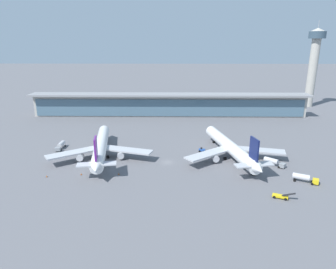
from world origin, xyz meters
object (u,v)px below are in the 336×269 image
Objects in this scene: airliner_centre_stand at (231,147)px; service_truck_by_tail_blue at (202,150)px; safety_cone_bravo at (81,174)px; service_truck_at_far_stand_grey at (60,145)px; service_truck_on_taxiway_grey at (274,162)px; control_tower at (314,61)px; safety_cone_charlie at (119,174)px; airliner_left_stand at (101,147)px; service_truck_mid_apron_yellow at (304,178)px; service_truck_under_wing_white at (255,172)px; service_truck_near_nose_yellow at (281,196)px; safety_cone_alpha at (47,176)px.

airliner_centre_stand is 17.76× the size of service_truck_by_tail_blue.
service_truck_at_far_stand_grey is at bearing 122.07° from safety_cone_bravo.
service_truck_on_taxiway_grey is at bearing -29.62° from service_truck_by_tail_blue.
airliner_centre_stand is at bearing -126.00° from control_tower.
service_truck_on_taxiway_grey is at bearing 8.94° from safety_cone_charlie.
service_truck_on_taxiway_grey is (71.46, -8.13, -3.11)m from airliner_left_stand.
service_truck_mid_apron_yellow is (77.49, -23.11, -3.11)m from airliner_left_stand.
safety_cone_bravo is at bearing -162.86° from airliner_centre_stand.
control_tower is at bearing 54.00° from airliner_centre_stand.
service_truck_on_taxiway_grey is at bearing -27.20° from airliner_centre_stand.
service_truck_under_wing_white is at bearing 1.68° from safety_cone_charlie.
control_tower is 192.91m from safety_cone_bravo.
service_truck_near_nose_yellow is 9.72× the size of safety_cone_bravo.
airliner_centre_stand is 81.35× the size of safety_cone_bravo.
service_truck_mid_apron_yellow is at bearing -4.61° from safety_cone_charlie.
airliner_left_stand is 81.82× the size of safety_cone_bravo.
service_truck_mid_apron_yellow is 81.18m from safety_cone_bravo.
airliner_left_stand is at bearing 151.85° from service_truck_near_nose_yellow.
service_truck_near_nose_yellow is at bearing -17.47° from safety_cone_charlie.
service_truck_under_wing_white is 1.81× the size of service_truck_by_tail_blue.
service_truck_near_nose_yellow is 82.36m from safety_cone_alpha.
service_truck_on_taxiway_grey reaches higher than safety_cone_bravo.
service_truck_near_nose_yellow is at bearing -10.30° from safety_cone_alpha.
safety_cone_bravo is 1.00× the size of safety_cone_charlie.
service_truck_by_tail_blue is at bearing 24.78° from safety_cone_alpha.
airliner_centre_stand is at bearing 133.49° from service_truck_mid_apron_yellow.
safety_cone_alpha is (-81.03, 14.73, -0.49)m from service_truck_near_nose_yellow.
service_truck_on_taxiway_grey is 75.65m from safety_cone_bravo.
control_tower reaches higher than service_truck_mid_apron_yellow.
service_truck_at_far_stand_grey is at bearing 161.20° from service_truck_mid_apron_yellow.
airliner_left_stand is at bearing -140.82° from control_tower.
control_tower reaches higher than service_truck_under_wing_white.
service_truck_at_far_stand_grey is at bearing 168.62° from service_truck_on_taxiway_grey.
service_truck_on_taxiway_grey is 11.28× the size of safety_cone_bravo.
service_truck_mid_apron_yellow reaches higher than service_truck_near_nose_yellow.
service_truck_on_taxiway_grey is (27.34, -15.54, 0.83)m from service_truck_by_tail_blue.
safety_cone_charlie is at bearing 5.43° from safety_cone_alpha.
service_truck_mid_apron_yellow is at bearing 44.11° from service_truck_near_nose_yellow.
control_tower is at bearing 45.70° from safety_cone_charlie.
airliner_centre_stand is (55.50, 0.07, 0.00)m from airliner_left_stand.
service_truck_at_far_stand_grey is 0.14× the size of control_tower.
service_truck_near_nose_yellow is at bearing -13.72° from safety_cone_bravo.
service_truck_mid_apron_yellow reaches higher than safety_cone_bravo.
airliner_left_stand is 21.10m from safety_cone_charlie.
airliner_left_stand and airliner_centre_stand have the same top height.
safety_cone_alpha is (5.78, -30.79, -1.39)m from service_truck_at_far_stand_grey.
service_truck_at_far_stand_grey is (-21.51, 10.59, -3.11)m from airliner_left_stand.
service_truck_near_nose_yellow reaches higher than safety_cone_alpha.
safety_cone_bravo is at bearing -137.25° from control_tower.
safety_cone_bravo is at bearing -151.79° from service_truck_by_tail_blue.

